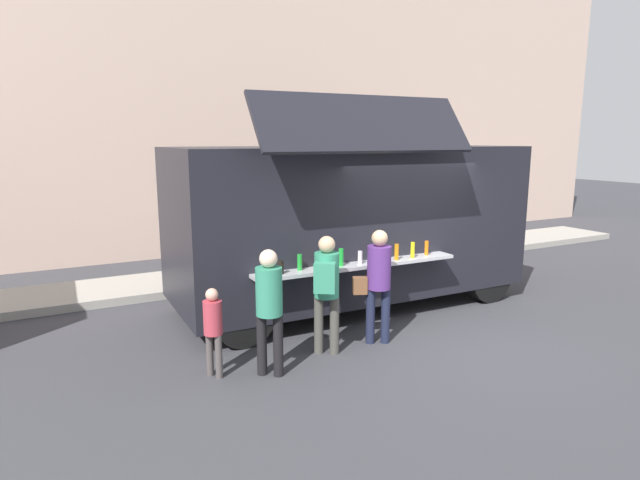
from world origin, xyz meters
name	(u,v)px	position (x,y,z in m)	size (l,w,h in m)	color
ground_plane	(451,339)	(0.00, 0.00, 0.00)	(60.00, 60.00, 0.00)	#38383D
curb_strip	(92,293)	(-4.46, 4.74, 0.07)	(28.00, 1.60, 0.15)	#9E998E
building_behind	(108,82)	(-3.46, 8.64, 4.25)	(32.00, 2.40, 8.50)	beige
food_truck_main	(351,220)	(-0.45, 2.12, 1.52)	(6.03, 2.92, 3.51)	black
trash_bin	(437,236)	(3.46, 4.44, 0.52)	(0.60, 0.60, 1.03)	#2D5B38
customer_front_ordering	(378,277)	(-1.04, 0.41, 0.98)	(0.53, 0.38, 1.65)	#1C213A
customer_mid_with_backpack	(326,283)	(-1.88, 0.39, 1.00)	(0.47, 0.53, 1.63)	#48453F
customer_rear_waiting	(269,301)	(-2.80, 0.14, 0.95)	(0.32, 0.32, 1.59)	black
child_near_queue	(213,325)	(-3.42, 0.42, 0.67)	(0.23, 0.23, 1.13)	#4D4644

